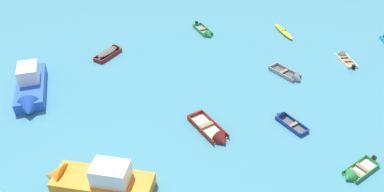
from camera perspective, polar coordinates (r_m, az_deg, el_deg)
name	(u,v)px	position (r m, az deg, el deg)	size (l,w,h in m)	color
motor_launch_orange_center	(95,180)	(21.98, -14.99, -12.66)	(6.61, 2.76, 2.34)	orange
motor_launch_blue_midfield_right	(30,88)	(30.87, -24.09, 1.11)	(3.84, 6.77, 2.44)	blue
rowboat_green_back_row_left	(354,174)	(24.32, 24.16, -11.13)	(2.73, 2.38, 0.90)	beige
rowboat_maroon_foreground_center	(216,135)	(24.70, 3.84, -6.21)	(3.12, 3.78, 1.19)	beige
rowboat_grey_back_row_right	(292,77)	(31.67, 15.54, 2.95)	(2.80, 3.06, 1.03)	#4C4C51
rowboat_white_outer_right	(342,57)	(36.24, 22.58, 5.76)	(1.40, 2.93, 0.89)	#99754C
kayak_yellow_back_row_center	(284,31)	(39.18, 14.22, 9.82)	(1.68, 3.73, 0.35)	yellow
rowboat_deep_blue_far_back	(284,119)	(26.84, 14.35, -3.54)	(2.28, 2.68, 0.83)	#4C4C51
rowboat_green_near_left	(206,33)	(37.76, 2.24, 9.88)	(2.30, 3.30, 0.91)	gray
rowboat_maroon_midfield_left	(111,51)	(34.88, -12.58, 6.89)	(2.41, 3.26, 0.99)	#4C4C51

